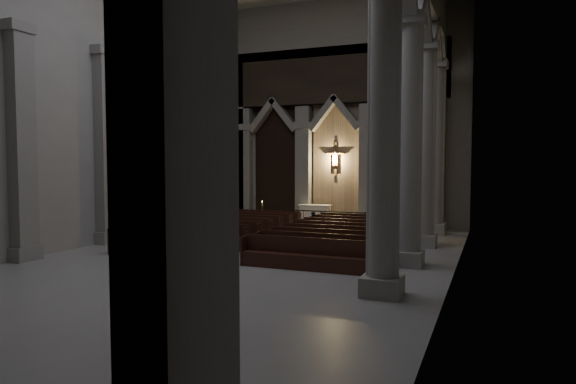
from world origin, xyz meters
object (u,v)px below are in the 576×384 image
object	(u,v)px
altar	(315,213)
candle_stand_left	(262,219)
candle_stand_right	(387,223)
worshipper	(313,225)
altar_rail	(321,217)
pews	(277,238)

from	to	relation	value
altar	candle_stand_left	bearing A→B (deg)	-139.87
candle_stand_right	worshipper	bearing A→B (deg)	-129.34
altar	altar_rail	bearing A→B (deg)	-63.23
altar_rail	worshipper	distance (m)	3.00
altar	pews	world-z (taller)	altar
altar	candle_stand_right	world-z (taller)	candle_stand_right
candle_stand_left	candle_stand_right	bearing A→B (deg)	3.18
candle_stand_left	worshipper	bearing A→B (deg)	-36.91
candle_stand_left	candle_stand_right	size ratio (longest dim) A/B	0.91
altar	worshipper	xyz separation A→B (m)	(1.56, -4.79, -0.02)
altar	worshipper	world-z (taller)	worshipper
altar	candle_stand_right	bearing A→B (deg)	-20.19
altar	candle_stand_right	distance (m)	4.50
altar_rail	candle_stand_right	size ratio (longest dim) A/B	3.29
altar	pews	bearing A→B (deg)	-82.82
altar	pews	xyz separation A→B (m)	(0.94, -7.44, -0.27)
altar_rail	candle_stand_left	distance (m)	3.22
pews	worshipper	size ratio (longest dim) A/B	8.60
altar	worshipper	size ratio (longest dim) A/B	1.51
altar	candle_stand_left	size ratio (longest dim) A/B	1.33
altar_rail	worshipper	bearing A→B (deg)	-77.95
altar_rail	worshipper	xyz separation A→B (m)	(0.63, -2.93, -0.04)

